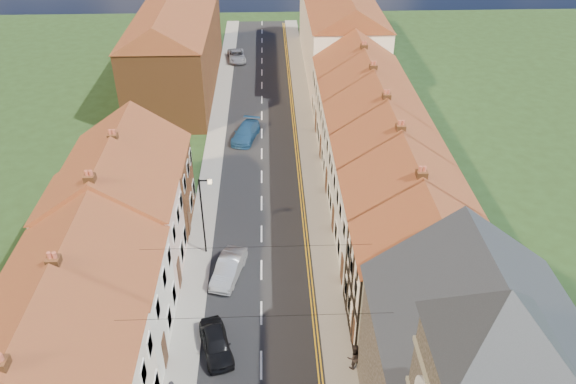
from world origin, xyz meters
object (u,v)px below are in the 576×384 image
(car_far, at_px, (246,132))
(car_near, at_px, (216,343))
(lamppost, at_px, (203,212))
(car_distant, at_px, (237,56))
(pedestrian_right, at_px, (354,357))
(car_mid, at_px, (229,268))

(car_far, bearing_deg, car_near, -77.64)
(lamppost, bearing_deg, car_distant, 89.08)
(car_near, height_order, car_far, car_far)
(lamppost, height_order, pedestrian_right, lamppost)
(car_far, xyz_separation_m, car_distant, (-1.70, 21.24, -0.05))
(car_far, distance_m, pedestrian_right, 28.18)
(car_distant, height_order, pedestrian_right, pedestrian_right)
(lamppost, height_order, car_distant, lamppost)
(car_mid, distance_m, car_far, 19.51)
(car_mid, height_order, car_far, car_far)
(pedestrian_right, bearing_deg, car_near, -27.93)
(car_near, bearing_deg, car_far, 72.51)
(car_near, relative_size, pedestrian_right, 2.29)
(lamppost, xyz_separation_m, car_mid, (1.66, -2.52, -2.86))
(pedestrian_right, bearing_deg, lamppost, -66.06)
(car_far, bearing_deg, lamppost, -83.04)
(lamppost, relative_size, pedestrian_right, 3.60)
(lamppost, bearing_deg, pedestrian_right, -49.44)
(car_far, relative_size, car_distant, 1.04)
(car_distant, bearing_deg, car_far, -92.42)
(car_distant, relative_size, pedestrian_right, 2.75)
(car_far, bearing_deg, pedestrian_right, -61.74)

